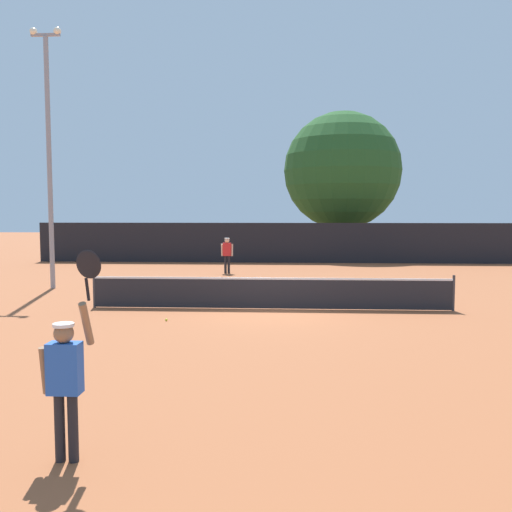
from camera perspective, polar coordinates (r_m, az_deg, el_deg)
The scene contains 9 objects.
ground_plane at distance 16.68m, azimuth 1.52°, elevation -5.53°, with size 120.00×120.00×0.00m, color #9E5633.
tennis_net at distance 16.60m, azimuth 1.53°, elevation -3.79°, with size 10.94×0.08×1.07m.
perimeter_fence at distance 31.68m, azimuth 2.33°, elevation 1.38°, with size 28.14×0.12×2.30m, color black.
player_serving at distance 6.91m, azimuth -19.13°, elevation -11.14°, with size 0.68×0.39×2.50m.
player_receiving at distance 26.21m, azimuth -3.03°, elevation 0.46°, with size 0.57×0.25×1.69m.
tennis_ball at distance 15.08m, azimuth -9.30°, elevation -6.56°, with size 0.07×0.07×0.07m, color #CCE033.
light_pole at distance 22.49m, azimuth -20.73°, elevation 10.76°, with size 1.18×0.28×9.76m.
large_tree at distance 37.47m, azimuth 8.96°, elevation 8.75°, with size 7.78×7.78×9.58m.
parked_car_near at distance 41.35m, azimuth -9.10°, elevation 1.57°, with size 2.44×4.41×1.69m.
Camera 1 is at (0.47, -16.41, 2.94)m, focal length 38.50 mm.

